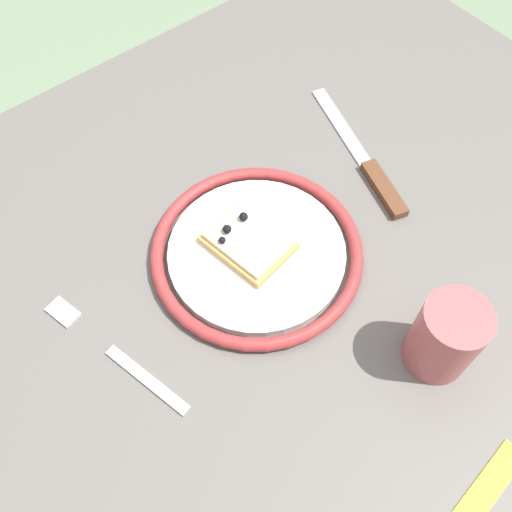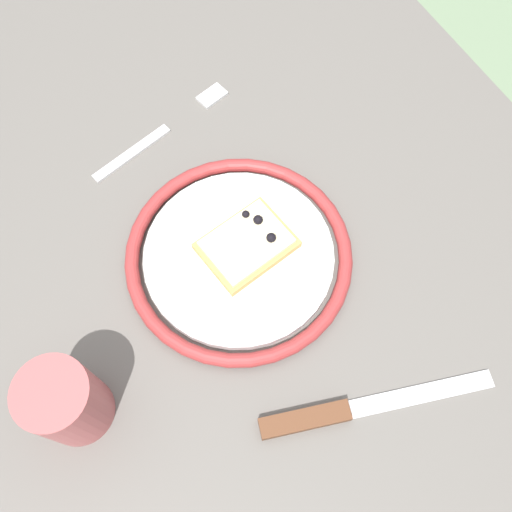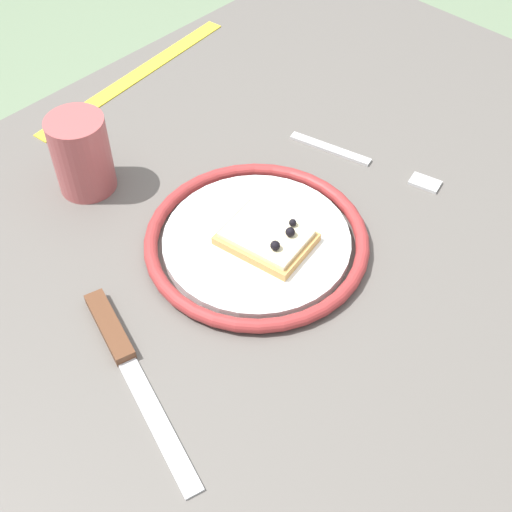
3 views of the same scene
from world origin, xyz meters
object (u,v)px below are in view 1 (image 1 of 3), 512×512
Objects in this scene: knife at (371,171)px; cup at (446,337)px; fork at (114,353)px; dining_table at (247,297)px; pizza_slice_near at (248,241)px; plate at (256,251)px.

knife is 2.42× the size of cup.
dining_table is at bearing -0.04° from fork.
pizza_slice_near is 0.19m from fork.
dining_table is 11.66× the size of cup.
knife is (0.19, 0.00, -0.00)m from plate.
dining_table is at bearing -172.97° from plate.
pizza_slice_near is at bearing 107.45° from cup.
knife is at bearing 0.58° from plate.
fork is at bearing 140.81° from cup.
plate is 2.57× the size of cup.
cup is (0.09, -0.22, 0.13)m from dining_table.
cup is (0.07, -0.22, 0.04)m from plate.
pizza_slice_near is at bearing 107.35° from plate.
knife is at bearing 0.58° from fork.
fork is at bearing -179.42° from knife.
plate is 0.23m from cup.
plate reaches higher than fork.
plate is 1.06× the size of knife.
cup is (-0.13, -0.22, 0.04)m from knife.
plate is at bearing 107.46° from cup.
knife reaches higher than fork.
plate is 0.02m from pizza_slice_near.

